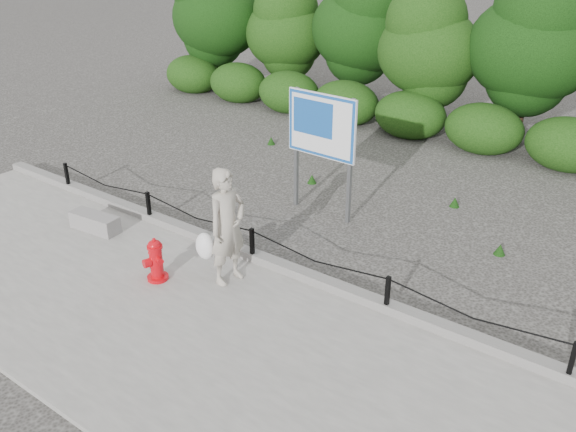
% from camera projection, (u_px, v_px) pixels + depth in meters
% --- Properties ---
extents(ground, '(90.00, 90.00, 0.00)m').
position_uv_depth(ground, '(253.00, 265.00, 10.19)').
color(ground, '#2D2B28').
rests_on(ground, ground).
extents(sidewalk, '(14.00, 4.00, 0.08)m').
position_uv_depth(sidewalk, '(164.00, 319.00, 8.73)').
color(sidewalk, gray).
rests_on(sidewalk, ground).
extents(curb, '(14.00, 0.22, 0.14)m').
position_uv_depth(curb, '(254.00, 256.00, 10.16)').
color(curb, slate).
rests_on(curb, sidewalk).
extents(chain_barrier, '(10.06, 0.06, 0.60)m').
position_uv_depth(chain_barrier, '(252.00, 241.00, 9.99)').
color(chain_barrier, black).
rests_on(chain_barrier, sidewalk).
extents(treeline, '(20.20, 3.61, 4.56)m').
position_uv_depth(treeline, '(472.00, 40.00, 15.56)').
color(treeline, black).
rests_on(treeline, ground).
extents(fire_hydrant, '(0.43, 0.43, 0.72)m').
position_uv_depth(fire_hydrant, '(156.00, 260.00, 9.49)').
color(fire_hydrant, red).
rests_on(fire_hydrant, sidewalk).
extents(pedestrian, '(0.78, 0.73, 1.87)m').
position_uv_depth(pedestrian, '(226.00, 228.00, 9.24)').
color(pedestrian, '#A89F90').
rests_on(pedestrian, sidewalk).
extents(concrete_block, '(1.01, 0.44, 0.31)m').
position_uv_depth(concrete_block, '(95.00, 222.00, 11.10)').
color(concrete_block, gray).
rests_on(concrete_block, sidewalk).
extents(advertising_sign, '(1.50, 0.18, 2.40)m').
position_uv_depth(advertising_sign, '(321.00, 131.00, 11.24)').
color(advertising_sign, slate).
rests_on(advertising_sign, ground).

